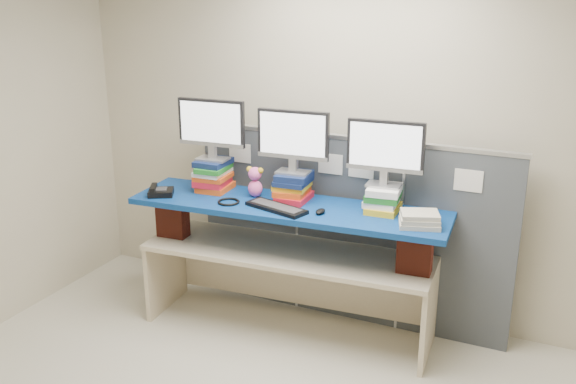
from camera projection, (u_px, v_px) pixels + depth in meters
The scene contains 18 objects.
room at pixel (237, 231), 3.37m from camera, with size 5.00×4.00×2.80m.
cubicle_partition at pixel (348, 229), 5.10m from camera, with size 2.60×0.06×1.53m.
desk at pixel (288, 267), 4.97m from camera, with size 2.28×0.81×0.68m.
brick_pier_left at pixel (173, 217), 5.15m from camera, with size 0.24×0.13×0.33m, color maroon.
brick_pier_right at pixel (415, 251), 4.50m from camera, with size 0.24×0.13×0.33m, color maroon.
blue_board at pixel (288, 207), 4.81m from camera, with size 2.41×0.60×0.04m, color navy.
book_stack_left at pixel (213, 175), 5.10m from camera, with size 0.28×0.33×0.25m.
book_stack_center at pixel (293, 186), 4.89m from camera, with size 0.29×0.32×0.21m.
book_stack_right at pixel (383, 198), 4.65m from camera, with size 0.28×0.31×0.19m.
monitor_left at pixel (211, 126), 4.98m from camera, with size 0.55×0.17×0.48m.
monitor_center at pixel (293, 138), 4.76m from camera, with size 0.55×0.17×0.48m.
monitor_right at pixel (385, 149), 4.54m from camera, with size 0.55×0.17×0.48m.
keyboard at pixel (276, 208), 4.70m from camera, with size 0.51×0.29×0.03m.
mouse at pixel (320, 211), 4.62m from camera, with size 0.06×0.11×0.03m, color black.
desk_phone at pixel (160, 192), 5.01m from camera, with size 0.25×0.24×0.08m.
headset at pixel (229, 202), 4.84m from camera, with size 0.17×0.17×0.02m, color black.
plush_toy at pixel (255, 181), 4.95m from camera, with size 0.14×0.10×0.24m.
binder_stack at pixel (420, 219), 4.38m from camera, with size 0.33×0.30×0.10m.
Camera 1 is at (1.56, -2.73, 2.65)m, focal length 40.00 mm.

